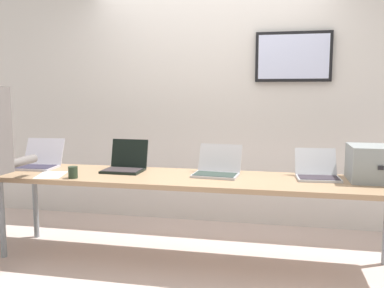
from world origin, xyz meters
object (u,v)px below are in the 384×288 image
(laptop_station_0, at_px, (39,161))
(laptop_station_3, at_px, (317,172))
(laptop_station_1, at_px, (126,164))
(equipment_box, at_px, (375,163))
(coffee_mug, at_px, (73,172))
(workbench, at_px, (190,182))
(laptop_station_2, at_px, (217,168))

(laptop_station_0, xyz_separation_m, laptop_station_3, (2.50, 0.02, -0.01))
(laptop_station_1, bearing_deg, equipment_box, -0.37)
(equipment_box, distance_m, laptop_station_3, 0.44)
(coffee_mug, bearing_deg, laptop_station_0, 145.00)
(workbench, height_order, laptop_station_1, laptop_station_1)
(laptop_station_3, bearing_deg, coffee_mug, -168.34)
(equipment_box, height_order, laptop_station_1, equipment_box)
(laptop_station_3, bearing_deg, laptop_station_0, -179.60)
(workbench, xyz_separation_m, laptop_station_0, (-1.47, 0.13, 0.10))
(laptop_station_2, bearing_deg, equipment_box, 0.54)
(workbench, xyz_separation_m, laptop_station_1, (-0.62, 0.14, 0.11))
(equipment_box, distance_m, laptop_station_1, 2.08)
(laptop_station_2, bearing_deg, workbench, -150.93)
(workbench, bearing_deg, laptop_station_1, 167.02)
(workbench, height_order, laptop_station_3, laptop_station_3)
(equipment_box, bearing_deg, laptop_station_3, 176.90)
(laptop_station_2, xyz_separation_m, coffee_mug, (-1.13, -0.37, -0.01))
(laptop_station_0, height_order, laptop_station_2, laptop_station_0)
(laptop_station_3, xyz_separation_m, coffee_mug, (-1.95, -0.40, -0.01))
(equipment_box, relative_size, laptop_station_2, 0.97)
(equipment_box, distance_m, laptop_station_0, 2.93)
(workbench, bearing_deg, laptop_station_0, 174.77)
(laptop_station_3, bearing_deg, workbench, -171.57)
(laptop_station_0, bearing_deg, laptop_station_1, 0.52)
(workbench, distance_m, laptop_station_3, 1.04)
(laptop_station_0, bearing_deg, workbench, -5.23)
(workbench, relative_size, equipment_box, 8.76)
(laptop_station_1, bearing_deg, workbench, -12.98)
(equipment_box, distance_m, laptop_station_2, 1.25)
(equipment_box, height_order, laptop_station_3, equipment_box)
(laptop_station_0, xyz_separation_m, laptop_station_1, (0.85, 0.01, 0.00))
(laptop_station_3, height_order, coffee_mug, laptop_station_3)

